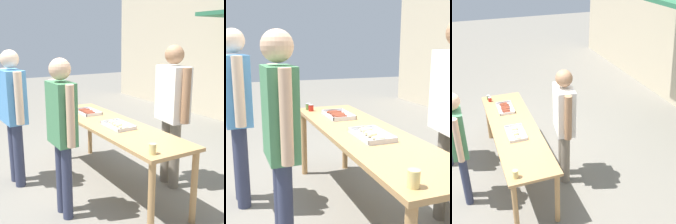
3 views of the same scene
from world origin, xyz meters
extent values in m
plane|color=slate|center=(0.00, 0.00, 0.00)|extent=(24.00, 24.00, 0.00)
cube|color=tan|center=(0.00, 0.00, 0.83)|extent=(2.53, 0.69, 0.04)
cylinder|color=tan|center=(-1.20, -0.28, 0.41)|extent=(0.07, 0.07, 0.81)
cylinder|color=tan|center=(-1.20, 0.28, 0.41)|extent=(0.07, 0.07, 0.81)
cube|color=silver|center=(-0.67, -0.02, 0.86)|extent=(0.44, 0.26, 0.01)
cube|color=silver|center=(-0.67, -0.14, 0.88)|extent=(0.44, 0.01, 0.03)
cube|color=silver|center=(-0.67, 0.11, 0.88)|extent=(0.44, 0.01, 0.03)
cube|color=silver|center=(-0.88, -0.02, 0.88)|extent=(0.01, 0.26, 0.03)
cube|color=silver|center=(-0.45, -0.02, 0.88)|extent=(0.01, 0.26, 0.03)
cylinder|color=brown|center=(-0.85, -0.01, 0.87)|extent=(0.03, 0.11, 0.02)
cylinder|color=brown|center=(-0.82, -0.02, 0.87)|extent=(0.04, 0.15, 0.02)
cylinder|color=brown|center=(-0.77, -0.01, 0.87)|extent=(0.04, 0.14, 0.03)
cylinder|color=brown|center=(-0.74, -0.02, 0.87)|extent=(0.03, 0.11, 0.02)
cylinder|color=brown|center=(-0.70, -0.01, 0.87)|extent=(0.04, 0.15, 0.03)
cylinder|color=brown|center=(-0.66, -0.02, 0.87)|extent=(0.03, 0.14, 0.03)
cylinder|color=brown|center=(-0.63, -0.02, 0.87)|extent=(0.04, 0.14, 0.03)
cylinder|color=brown|center=(-0.59, -0.03, 0.87)|extent=(0.03, 0.11, 0.03)
cylinder|color=brown|center=(-0.56, -0.02, 0.87)|extent=(0.03, 0.13, 0.03)
cylinder|color=brown|center=(-0.52, -0.02, 0.87)|extent=(0.03, 0.12, 0.02)
cylinder|color=brown|center=(-0.48, -0.01, 0.87)|extent=(0.03, 0.11, 0.03)
cube|color=silver|center=(0.18, -0.02, 0.86)|extent=(0.44, 0.26, 0.01)
cube|color=silver|center=(0.18, -0.14, 0.88)|extent=(0.44, 0.01, 0.03)
cube|color=silver|center=(0.18, 0.11, 0.88)|extent=(0.44, 0.01, 0.03)
cube|color=silver|center=(-0.04, -0.02, 0.88)|extent=(0.01, 0.26, 0.03)
cube|color=silver|center=(0.39, -0.02, 0.88)|extent=(0.01, 0.26, 0.03)
ellipsoid|color=beige|center=(0.01, -0.01, 0.88)|extent=(0.06, 0.10, 0.04)
ellipsoid|color=beige|center=(0.07, -0.01, 0.88)|extent=(0.06, 0.11, 0.05)
ellipsoid|color=beige|center=(0.14, -0.02, 0.88)|extent=(0.06, 0.11, 0.04)
ellipsoid|color=beige|center=(0.21, -0.03, 0.88)|extent=(0.07, 0.10, 0.05)
ellipsoid|color=beige|center=(0.28, -0.02, 0.87)|extent=(0.06, 0.10, 0.03)
ellipsoid|color=beige|center=(0.34, -0.02, 0.88)|extent=(0.07, 0.11, 0.04)
cylinder|color=#567A38|center=(-1.14, -0.23, 0.89)|extent=(0.06, 0.06, 0.07)
cylinder|color=#B2B2B7|center=(-1.14, -0.23, 0.93)|extent=(0.06, 0.06, 0.01)
cylinder|color=#B22319|center=(-1.05, -0.22, 0.89)|extent=(0.06, 0.06, 0.07)
cylinder|color=#B2B2B7|center=(-1.05, -0.22, 0.93)|extent=(0.06, 0.06, 0.01)
cylinder|color=#DBC67A|center=(1.13, -0.23, 0.90)|extent=(0.07, 0.07, 0.10)
cylinder|color=#756B5B|center=(0.27, 0.69, 0.44)|extent=(0.14, 0.14, 0.88)
cylinder|color=#936B4C|center=(0.10, 0.71, 1.25)|extent=(0.10, 0.10, 0.66)
cylinder|color=#333851|center=(-0.59, -1.06, 0.43)|extent=(0.13, 0.13, 0.85)
cylinder|color=#333851|center=(-0.79, -1.08, 0.43)|extent=(0.13, 0.13, 0.85)
cube|color=#5193D1|center=(-0.69, -1.07, 1.19)|extent=(0.46, 0.27, 0.68)
sphere|color=beige|center=(-0.69, -1.07, 1.66)|extent=(0.23, 0.23, 0.23)
cylinder|color=beige|center=(-0.42, -1.05, 1.21)|extent=(0.10, 0.10, 0.64)
cylinder|color=beige|center=(-0.96, -1.09, 1.21)|extent=(0.10, 0.10, 0.64)
cylinder|color=#333851|center=(0.45, -0.82, 0.41)|extent=(0.11, 0.11, 0.83)
cylinder|color=#333851|center=(0.28, -0.82, 0.41)|extent=(0.11, 0.11, 0.83)
cube|color=#478456|center=(0.36, -0.82, 1.16)|extent=(0.37, 0.21, 0.66)
sphere|color=#DBAD89|center=(0.36, -0.82, 1.62)|extent=(0.22, 0.22, 0.22)
cylinder|color=#DBAD89|center=(0.59, -0.82, 1.17)|extent=(0.08, 0.08, 0.62)
cylinder|color=#DBAD89|center=(0.13, -0.83, 1.17)|extent=(0.08, 0.08, 0.62)
camera|label=1|loc=(3.32, -1.97, 1.92)|focal=50.00mm
camera|label=2|loc=(2.49, -1.16, 1.62)|focal=50.00mm
camera|label=3|loc=(4.09, -0.68, 3.35)|focal=50.00mm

